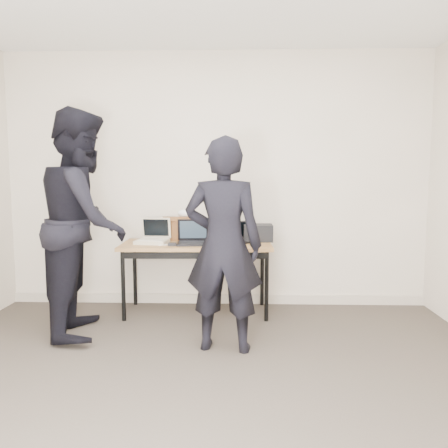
{
  "coord_description": "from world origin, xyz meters",
  "views": [
    {
      "loc": [
        0.22,
        -2.44,
        1.4
      ],
      "look_at": [
        0.1,
        1.6,
        0.95
      ],
      "focal_mm": 35.0,
      "sensor_mm": 36.0,
      "label": 1
    }
  ],
  "objects_px": {
    "equipment_box": "(258,233)",
    "person_observer": "(84,222)",
    "laptop_right": "(241,237)",
    "person_typist": "(223,245)",
    "laptop_beige": "(153,238)",
    "desk": "(196,249)",
    "laptop_center": "(193,238)",
    "leather_satchel": "(181,228)"
  },
  "relations": [
    {
      "from": "laptop_right",
      "to": "person_typist",
      "type": "relative_size",
      "value": 0.23
    },
    {
      "from": "leather_satchel",
      "to": "person_typist",
      "type": "xyz_separation_m",
      "value": [
        0.48,
        -1.16,
        0.0
      ]
    },
    {
      "from": "person_observer",
      "to": "desk",
      "type": "bearing_deg",
      "value": -69.95
    },
    {
      "from": "laptop_right",
      "to": "equipment_box",
      "type": "height_order",
      "value": "laptop_right"
    },
    {
      "from": "desk",
      "to": "equipment_box",
      "type": "xyz_separation_m",
      "value": [
        0.63,
        0.19,
        0.14
      ]
    },
    {
      "from": "laptop_beige",
      "to": "leather_satchel",
      "type": "distance_m",
      "value": 0.34
    },
    {
      "from": "equipment_box",
      "to": "person_observer",
      "type": "distance_m",
      "value": 1.75
    },
    {
      "from": "desk",
      "to": "person_typist",
      "type": "height_order",
      "value": "person_typist"
    },
    {
      "from": "desk",
      "to": "laptop_right",
      "type": "relative_size",
      "value": 3.9
    },
    {
      "from": "leather_satchel",
      "to": "laptop_right",
      "type": "bearing_deg",
      "value": -2.32
    },
    {
      "from": "desk",
      "to": "laptop_beige",
      "type": "height_order",
      "value": "laptop_beige"
    },
    {
      "from": "laptop_right",
      "to": "leather_satchel",
      "type": "height_order",
      "value": "leather_satchel"
    },
    {
      "from": "desk",
      "to": "person_observer",
      "type": "xyz_separation_m",
      "value": [
        -0.95,
        -0.55,
        0.33
      ]
    },
    {
      "from": "desk",
      "to": "laptop_center",
      "type": "height_order",
      "value": "laptop_center"
    },
    {
      "from": "laptop_center",
      "to": "leather_satchel",
      "type": "bearing_deg",
      "value": 115.2
    },
    {
      "from": "laptop_right",
      "to": "person_typist",
      "type": "bearing_deg",
      "value": -136.82
    },
    {
      "from": "laptop_right",
      "to": "person_observer",
      "type": "xyz_separation_m",
      "value": [
        -1.4,
        -0.67,
        0.22
      ]
    },
    {
      "from": "laptop_center",
      "to": "equipment_box",
      "type": "xyz_separation_m",
      "value": [
        0.66,
        0.22,
        0.03
      ]
    },
    {
      "from": "laptop_right",
      "to": "person_typist",
      "type": "xyz_separation_m",
      "value": [
        -0.15,
        -1.05,
        0.08
      ]
    },
    {
      "from": "equipment_box",
      "to": "laptop_beige",
      "type": "bearing_deg",
      "value": -171.01
    },
    {
      "from": "laptop_center",
      "to": "laptop_right",
      "type": "distance_m",
      "value": 0.51
    },
    {
      "from": "laptop_center",
      "to": "leather_satchel",
      "type": "relative_size",
      "value": 0.89
    },
    {
      "from": "laptop_center",
      "to": "person_observer",
      "type": "relative_size",
      "value": 0.17
    },
    {
      "from": "laptop_beige",
      "to": "laptop_right",
      "type": "relative_size",
      "value": 0.88
    },
    {
      "from": "desk",
      "to": "person_typist",
      "type": "xyz_separation_m",
      "value": [
        0.3,
        -0.93,
        0.19
      ]
    },
    {
      "from": "equipment_box",
      "to": "person_observer",
      "type": "bearing_deg",
      "value": -154.89
    },
    {
      "from": "laptop_right",
      "to": "equipment_box",
      "type": "distance_m",
      "value": 0.19
    },
    {
      "from": "equipment_box",
      "to": "person_typist",
      "type": "distance_m",
      "value": 1.17
    },
    {
      "from": "laptop_right",
      "to": "equipment_box",
      "type": "bearing_deg",
      "value": -18.35
    },
    {
      "from": "laptop_beige",
      "to": "equipment_box",
      "type": "xyz_separation_m",
      "value": [
        1.07,
        0.17,
        0.04
      ]
    },
    {
      "from": "laptop_center",
      "to": "person_observer",
      "type": "distance_m",
      "value": 1.07
    },
    {
      "from": "laptop_beige",
      "to": "equipment_box",
      "type": "bearing_deg",
      "value": 15.56
    },
    {
      "from": "person_typist",
      "to": "equipment_box",
      "type": "bearing_deg",
      "value": -99.86
    },
    {
      "from": "laptop_center",
      "to": "equipment_box",
      "type": "bearing_deg",
      "value": 13.86
    },
    {
      "from": "laptop_beige",
      "to": "leather_satchel",
      "type": "height_order",
      "value": "leather_satchel"
    },
    {
      "from": "leather_satchel",
      "to": "equipment_box",
      "type": "relative_size",
      "value": 1.27
    },
    {
      "from": "person_typist",
      "to": "person_observer",
      "type": "relative_size",
      "value": 0.86
    },
    {
      "from": "leather_satchel",
      "to": "person_observer",
      "type": "relative_size",
      "value": 0.19
    },
    {
      "from": "leather_satchel",
      "to": "laptop_beige",
      "type": "bearing_deg",
      "value": -135.2
    },
    {
      "from": "desk",
      "to": "equipment_box",
      "type": "bearing_deg",
      "value": 15.63
    },
    {
      "from": "laptop_right",
      "to": "person_observer",
      "type": "relative_size",
      "value": 0.2
    },
    {
      "from": "laptop_beige",
      "to": "laptop_center",
      "type": "bearing_deg",
      "value": -0.91
    }
  ]
}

